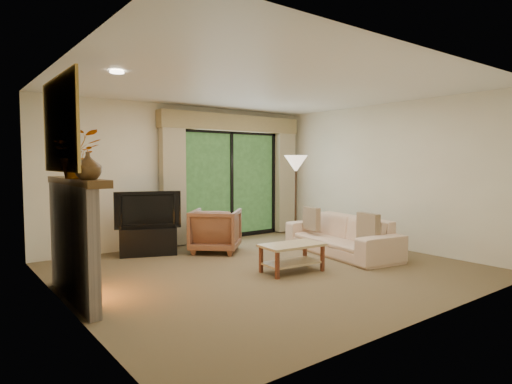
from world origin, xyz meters
TOP-DOWN VIEW (x-y plane):
  - floor at (0.00, 0.00)m, footprint 5.50×5.50m
  - ceiling at (0.00, 0.00)m, footprint 5.50×5.50m
  - wall_back at (0.00, 2.50)m, footprint 5.00×0.00m
  - wall_front at (0.00, -2.50)m, footprint 5.00×0.00m
  - wall_left at (-2.75, 0.00)m, footprint 0.00×5.00m
  - wall_right at (2.75, 0.00)m, footprint 0.00×5.00m
  - fireplace at (-2.63, 0.20)m, footprint 0.24×1.70m
  - mirror at (-2.71, 0.20)m, footprint 0.07×1.45m
  - sliding_door at (1.00, 2.45)m, footprint 2.26×0.10m
  - curtain_left at (-0.35, 2.34)m, footprint 0.45×0.18m
  - curtain_right at (2.35, 2.34)m, footprint 0.45×0.18m
  - cornice at (1.00, 2.36)m, footprint 3.20×0.24m
  - media_console at (-1.01, 1.95)m, footprint 1.00×0.71m
  - tv at (-1.01, 1.95)m, footprint 1.04×0.51m
  - armchair at (0.02, 1.47)m, footprint 1.14×1.14m
  - sofa at (1.61, 0.06)m, footprint 1.19×2.27m
  - pillow_near at (1.53, -0.57)m, footprint 0.18×0.43m
  - pillow_far at (1.53, 0.68)m, footprint 0.17×0.41m
  - coffee_table at (0.15, -0.34)m, footprint 0.93×0.57m
  - floor_lamp at (1.71, 1.29)m, footprint 0.53×0.53m
  - vase at (-2.61, -0.40)m, footprint 0.34×0.34m
  - branches at (-2.61, -0.04)m, footprint 0.54×0.49m

SIDE VIEW (x-z plane):
  - floor at x=0.00m, z-range 0.00..0.00m
  - coffee_table at x=0.15m, z-range 0.00..0.40m
  - media_console at x=-1.01m, z-range 0.00..0.46m
  - sofa at x=1.61m, z-range 0.00..0.63m
  - armchair at x=0.02m, z-range 0.00..0.74m
  - pillow_far at x=1.53m, z-range 0.34..0.74m
  - pillow_near at x=1.53m, z-range 0.33..0.75m
  - fireplace at x=-2.63m, z-range 0.00..1.37m
  - tv at x=-1.01m, z-range 0.46..1.07m
  - floor_lamp at x=1.71m, z-range 0.00..1.67m
  - sliding_door at x=1.00m, z-range 0.02..2.18m
  - curtain_left at x=-0.35m, z-range 0.02..2.38m
  - curtain_right at x=2.35m, z-range 0.02..2.38m
  - wall_back at x=0.00m, z-range -1.20..3.80m
  - wall_front at x=0.00m, z-range -1.20..3.80m
  - wall_left at x=-2.75m, z-range -1.20..3.80m
  - wall_right at x=2.75m, z-range -1.20..3.80m
  - vase at x=-2.61m, z-range 1.37..1.65m
  - branches at x=-2.61m, z-range 1.37..1.88m
  - mirror at x=-2.71m, z-range 1.44..2.46m
  - cornice at x=1.00m, z-range 2.16..2.48m
  - ceiling at x=0.00m, z-range 2.60..2.60m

